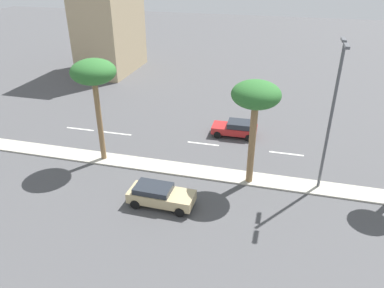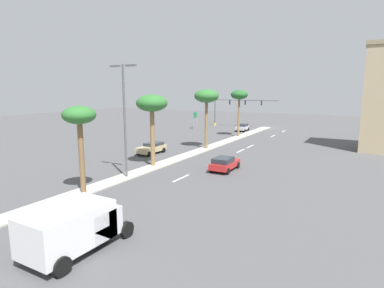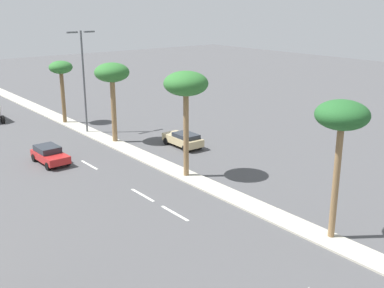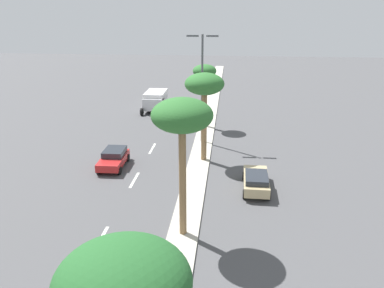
{
  "view_description": "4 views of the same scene",
  "coord_description": "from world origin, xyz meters",
  "px_view_note": "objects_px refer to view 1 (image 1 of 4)",
  "views": [
    {
      "loc": [
        23.17,
        41.71,
        14.82
      ],
      "look_at": [
        0.08,
        35.7,
        2.39
      ],
      "focal_mm": 34.48,
      "sensor_mm": 36.0,
      "label": 1
    },
    {
      "loc": [
        -19.52,
        66.64,
        8.1
      ],
      "look_at": [
        -3.25,
        38.01,
        2.41
      ],
      "focal_mm": 29.66,
      "sensor_mm": 36.0,
      "label": 2
    },
    {
      "loc": [
        -20.9,
        1.28,
        12.9
      ],
      "look_at": [
        2.55,
        30.86,
        1.55
      ],
      "focal_mm": 44.17,
      "sensor_mm": 36.0,
      "label": 3
    },
    {
      "loc": [
        2.44,
        9.03,
        12.54
      ],
      "look_at": [
        -0.21,
        35.71,
        3.02
      ],
      "focal_mm": 36.01,
      "sensor_mm": 36.0,
      "label": 4
    }
  ],
  "objects_px": {
    "palm_tree_far": "(94,74)",
    "sedan_red_outboard": "(236,128)",
    "sedan_tan_mid": "(160,195)",
    "palm_tree_left": "(256,98)",
    "commercial_building": "(109,18)",
    "street_lamp_front": "(333,108)"
  },
  "relations": [
    {
      "from": "palm_tree_far",
      "to": "sedan_red_outboard",
      "type": "relative_size",
      "value": 1.99
    },
    {
      "from": "palm_tree_far",
      "to": "palm_tree_left",
      "type": "distance_m",
      "value": 11.71
    },
    {
      "from": "sedan_tan_mid",
      "to": "sedan_red_outboard",
      "type": "height_order",
      "value": "sedan_red_outboard"
    },
    {
      "from": "commercial_building",
      "to": "palm_tree_left",
      "type": "distance_m",
      "value": 32.47
    },
    {
      "from": "street_lamp_front",
      "to": "sedan_red_outboard",
      "type": "xyz_separation_m",
      "value": [
        -6.82,
        -6.91,
        -5.31
      ]
    },
    {
      "from": "commercial_building",
      "to": "palm_tree_far",
      "type": "xyz_separation_m",
      "value": [
        23.56,
        10.23,
        0.02
      ]
    },
    {
      "from": "commercial_building",
      "to": "street_lamp_front",
      "type": "height_order",
      "value": "commercial_building"
    },
    {
      "from": "commercial_building",
      "to": "street_lamp_front",
      "type": "distance_m",
      "value": 35.55
    },
    {
      "from": "palm_tree_far",
      "to": "sedan_tan_mid",
      "type": "relative_size",
      "value": 1.85
    },
    {
      "from": "palm_tree_far",
      "to": "sedan_tan_mid",
      "type": "height_order",
      "value": "palm_tree_far"
    },
    {
      "from": "commercial_building",
      "to": "sedan_tan_mid",
      "type": "xyz_separation_m",
      "value": [
        28.12,
        16.57,
        -6.27
      ]
    },
    {
      "from": "palm_tree_far",
      "to": "sedan_tan_mid",
      "type": "bearing_deg",
      "value": 54.28
    },
    {
      "from": "sedan_tan_mid",
      "to": "sedan_red_outboard",
      "type": "xyz_separation_m",
      "value": [
        -11.54,
        3.27,
        -0.0
      ]
    },
    {
      "from": "palm_tree_left",
      "to": "sedan_red_outboard",
      "type": "xyz_separation_m",
      "value": [
        -7.36,
        -2.08,
        -5.72
      ]
    },
    {
      "from": "street_lamp_front",
      "to": "commercial_building",
      "type": "bearing_deg",
      "value": -131.17
    },
    {
      "from": "street_lamp_front",
      "to": "sedan_red_outboard",
      "type": "height_order",
      "value": "street_lamp_front"
    },
    {
      "from": "palm_tree_far",
      "to": "sedan_tan_mid",
      "type": "distance_m",
      "value": 10.02
    },
    {
      "from": "commercial_building",
      "to": "palm_tree_left",
      "type": "bearing_deg",
      "value": 42.48
    },
    {
      "from": "commercial_building",
      "to": "palm_tree_left",
      "type": "relative_size",
      "value": 1.87
    },
    {
      "from": "commercial_building",
      "to": "palm_tree_left",
      "type": "height_order",
      "value": "commercial_building"
    },
    {
      "from": "commercial_building",
      "to": "sedan_red_outboard",
      "type": "height_order",
      "value": "commercial_building"
    },
    {
      "from": "sedan_red_outboard",
      "to": "commercial_building",
      "type": "bearing_deg",
      "value": -129.89
    }
  ]
}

